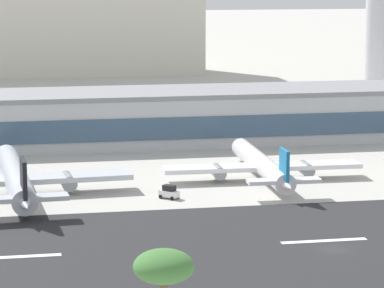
% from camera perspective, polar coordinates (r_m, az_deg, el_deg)
% --- Properties ---
extents(ground_plane, '(1400.00, 1400.00, 0.00)m').
position_cam_1_polar(ground_plane, '(134.66, 8.05, -5.92)').
color(ground_plane, '#B2AFA8').
extents(runway_strip, '(800.00, 42.95, 0.08)m').
position_cam_1_polar(runway_strip, '(138.35, 7.52, -5.45)').
color(runway_strip, '#262628').
rests_on(runway_strip, ground_plane).
extents(runway_centreline_dash_3, '(12.00, 1.20, 0.01)m').
position_cam_1_polar(runway_centreline_dash_3, '(131.74, -10.02, -6.30)').
color(runway_centreline_dash_3, white).
rests_on(runway_centreline_dash_3, runway_strip).
extents(runway_centreline_dash_4, '(12.00, 1.20, 0.01)m').
position_cam_1_polar(runway_centreline_dash_4, '(138.29, 7.46, -5.44)').
color(runway_centreline_dash_4, white).
rests_on(runway_centreline_dash_4, runway_strip).
extents(terminal_building, '(190.17, 20.78, 11.01)m').
position_cam_1_polar(terminal_building, '(210.94, -4.26, 1.50)').
color(terminal_building, '#B7BABC').
rests_on(terminal_building, ground_plane).
extents(control_tower, '(12.57, 12.57, 43.56)m').
position_cam_1_polar(control_tower, '(256.26, 10.55, 7.49)').
color(control_tower, silver).
rests_on(control_tower, ground_plane).
extents(distant_hotel_block, '(114.21, 24.41, 43.29)m').
position_cam_1_polar(distant_hotel_block, '(345.94, -9.02, 7.44)').
color(distant_hotel_block, beige).
rests_on(distant_hotel_block, ground_plane).
extents(airliner_black_tail_gate_1, '(38.23, 43.97, 9.18)m').
position_cam_1_polar(airliner_black_tail_gate_1, '(164.82, -9.94, -1.96)').
color(airliner_black_tail_gate_1, silver).
rests_on(airliner_black_tail_gate_1, ground_plane).
extents(airliner_blue_tail_gate_2, '(34.97, 38.71, 8.08)m').
position_cam_1_polar(airliner_blue_tail_gate_2, '(174.90, 4.04, -1.26)').
color(airliner_blue_tail_gate_2, silver).
rests_on(airliner_blue_tail_gate_2, ground_plane).
extents(service_baggage_tug_1, '(3.42, 3.37, 2.20)m').
position_cam_1_polar(service_baggage_tug_1, '(161.58, -1.30, -2.74)').
color(service_baggage_tug_1, white).
rests_on(service_baggage_tug_1, ground_plane).
extents(palm_tree_3, '(4.95, 4.95, 14.45)m').
position_cam_1_polar(palm_tree_3, '(81.57, -1.61, -7.27)').
color(palm_tree_3, brown).
rests_on(palm_tree_3, ground_plane).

